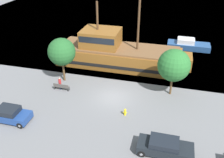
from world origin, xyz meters
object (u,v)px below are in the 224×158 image
Objects in this scene: parked_car_curb_rear at (165,147)px; fire_hydrant at (125,112)px; pirate_ship at (117,53)px; parked_car_curb_front at (10,114)px; moored_boat_dockside at (188,45)px; pedestrian_walking_near at (60,83)px; bench_promenade_east at (61,87)px.

fire_hydrant is (-4.26, 4.23, -0.31)m from parked_car_curb_rear.
parked_car_curb_rear is at bearing -62.82° from pirate_ship.
fire_hydrant is (10.75, 3.66, -0.31)m from parked_car_curb_front.
moored_boat_dockside is 22.25m from pedestrian_walking_near.
pirate_ship is at bearing 117.18° from parked_car_curb_rear.
parked_car_curb_front is at bearing -115.76° from pirate_ship.
pedestrian_walking_near is at bearing -120.58° from pirate_ship.
pirate_ship is 11.72× the size of pedestrian_walking_near.
parked_car_curb_rear is 5.97× the size of fire_hydrant.
parked_car_curb_front is at bearing -111.04° from bench_promenade_east.
parked_car_curb_rear is at bearing -94.57° from moored_boat_dockside.
parked_car_curb_rear is 2.92× the size of pedestrian_walking_near.
parked_car_curb_rear is 14.37m from bench_promenade_east.
parked_car_curb_rear is 6.02m from fire_hydrant.
moored_boat_dockside is at bearing 72.57° from fire_hydrant.
pirate_ship is 13.05m from moored_boat_dockside.
pirate_ship reaches higher than bench_promenade_east.
pedestrian_walking_near is at bearing 146.61° from bench_promenade_east.
fire_hydrant is (3.62, -11.12, -1.34)m from pirate_ship.
pedestrian_walking_near reaches higher than bench_promenade_east.
parked_car_curb_front reaches higher than parked_car_curb_rear.
moored_boat_dockside is 1.66× the size of parked_car_curb_front.
parked_car_curb_rear is at bearing -44.81° from fire_hydrant.
pirate_ship reaches higher than pedestrian_walking_near.
pedestrian_walking_near is (-4.85, -8.20, -0.97)m from pirate_ship.
parked_car_curb_front is 11.36m from fire_hydrant.
moored_boat_dockside reaches higher than parked_car_curb_rear.
parked_car_curb_rear is at bearing -29.26° from bench_promenade_east.
moored_boat_dockside is 8.69× the size of fire_hydrant.
bench_promenade_east is (2.48, 6.45, -0.27)m from parked_car_curb_front.
parked_car_curb_front is 2.56× the size of pedestrian_walking_near.
parked_car_curb_rear is 2.45× the size of bench_promenade_east.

